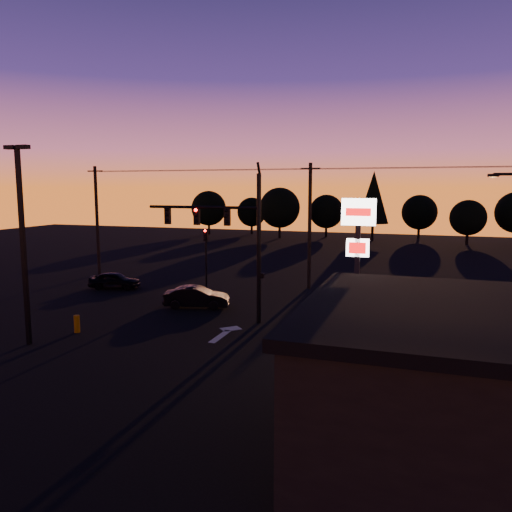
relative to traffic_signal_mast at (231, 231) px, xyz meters
The scene contains 21 objects.
ground 6.35m from the traffic_signal_mast, 88.59° to the right, with size 120.00×120.00×0.00m, color black.
lane_arrow 5.48m from the traffic_signal_mast, 75.57° to the right, with size 1.20×3.10×0.01m.
traffic_signal_mast is the anchor object (origin of this frame).
secondary_signal 9.19m from the traffic_signal_mast, 123.19° to the left, with size 0.30×0.31×4.35m.
parking_lot_light 10.19m from the traffic_signal_mast, 136.63° to the right, with size 1.25×0.30×9.14m.
pylon_sign 7.52m from the traffic_signal_mast, 19.36° to the right, with size 1.50×0.28×6.80m.
utility_pole_0 18.79m from the traffic_signal_mast, 147.82° to the left, with size 1.40×0.26×9.00m.
utility_pole_1 10.23m from the traffic_signal_mast, 78.16° to the left, with size 1.40×0.26×9.00m.
power_wires 10.85m from the traffic_signal_mast, 78.16° to the left, with size 36.00×1.22×0.07m.
bollard 9.21m from the traffic_signal_mast, 144.43° to the right, with size 0.29×0.29×0.88m, color #AC6A02.
tree_0 50.96m from the traffic_signal_mast, 115.46° to the left, with size 5.36×5.36×6.74m.
tree_1 51.54m from the traffic_signal_mast, 107.98° to the left, with size 4.54×4.54×5.71m.
tree_2 45.11m from the traffic_signal_mast, 102.68° to the left, with size 5.77×5.78×7.26m.
tree_3 48.18m from the traffic_signal_mast, 94.65° to the left, with size 4.95×4.95×6.22m.
tree_4 45.12m from the traffic_signal_mast, 86.06° to the left, with size 4.18×4.18×9.50m.
tree_5 50.84m from the traffic_signal_mast, 79.69° to the left, with size 4.95×4.95×6.22m.
tree_6 46.55m from the traffic_signal_mast, 71.06° to the left, with size 4.54×4.54×5.71m.
car_left 13.10m from the traffic_signal_mast, 154.52° to the left, with size 1.46×3.63×1.24m, color black.
car_mid 5.67m from the traffic_signal_mast, 146.20° to the left, with size 1.38×3.95×1.30m, color black.
car_right 10.42m from the traffic_signal_mast, 38.00° to the left, with size 1.98×4.88×1.42m, color black.
suv_parked 12.48m from the traffic_signal_mast, 29.71° to the right, with size 2.46×5.34×1.48m, color black.
Camera 1 is at (9.81, -20.95, 7.28)m, focal length 35.00 mm.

